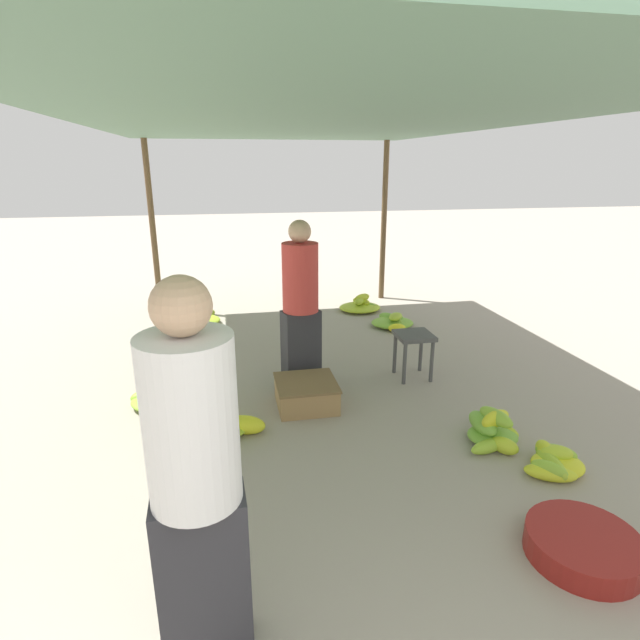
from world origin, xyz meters
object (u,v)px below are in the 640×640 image
object	(u,v)px
banana_pile_left_2	(199,320)
banana_pile_right_1	(393,321)
banana_pile_right_0	(493,431)
shopper_walking_mid	(301,302)
vendor_foreground	(196,478)
banana_pile_left_3	(180,357)
banana_pile_left_1	(163,393)
banana_pile_right_2	(554,462)
banana_pile_right_3	(361,305)
crate_near	(306,393)
banana_pile_left_0	(225,424)
basin_black	(583,546)
stool	(414,342)

from	to	relation	value
banana_pile_left_2	banana_pile_right_1	bearing A→B (deg)	-13.15
banana_pile_right_0	shopper_walking_mid	xyz separation A→B (m)	(-1.23, 1.34, 0.70)
vendor_foreground	banana_pile_left_3	size ratio (longest dim) A/B	3.84
banana_pile_left_1	banana_pile_right_2	distance (m)	3.12
banana_pile_left_3	banana_pile_right_3	xyz separation A→B (m)	(2.39, 1.52, 0.00)
banana_pile_right_2	banana_pile_right_1	bearing A→B (deg)	90.49
banana_pile_right_1	shopper_walking_mid	size ratio (longest dim) A/B	0.40
banana_pile_left_1	banana_pile_left_2	xyz separation A→B (m)	(0.24, 2.24, -0.05)
banana_pile_left_2	banana_pile_right_1	distance (m)	2.51
banana_pile_right_3	crate_near	size ratio (longest dim) A/B	1.15
banana_pile_right_2	banana_pile_right_3	world-z (taller)	banana_pile_right_3
banana_pile_right_2	crate_near	bearing A→B (deg)	139.50
banana_pile_left_1	banana_pile_left_3	xyz separation A→B (m)	(0.08, 0.92, -0.03)
banana_pile_left_0	shopper_walking_mid	world-z (taller)	shopper_walking_mid
banana_pile_right_1	shopper_walking_mid	world-z (taller)	shopper_walking_mid
vendor_foreground	crate_near	xyz separation A→B (m)	(0.79, 2.14, -0.74)
banana_pile_right_0	banana_pile_left_0	bearing A→B (deg)	165.32
basin_black	crate_near	size ratio (longest dim) A/B	1.15
banana_pile_left_2	shopper_walking_mid	xyz separation A→B (m)	(1.02, -2.03, 0.74)
banana_pile_right_1	banana_pile_right_3	world-z (taller)	banana_pile_right_3
basin_black	banana_pile_right_0	world-z (taller)	banana_pile_right_0
crate_near	basin_black	bearing A→B (deg)	-60.01
banana_pile_right_1	crate_near	xyz separation A→B (m)	(-1.46, -1.94, 0.05)
basin_black	banana_pile_left_1	world-z (taller)	banana_pile_left_1
banana_pile_left_0	banana_pile_right_3	distance (m)	3.63
vendor_foreground	banana_pile_right_0	distance (m)	2.54
banana_pile_right_2	banana_pile_left_3	bearing A→B (deg)	136.78
banana_pile_right_0	banana_pile_right_1	size ratio (longest dim) A/B	0.81
banana_pile_right_0	banana_pile_right_3	distance (m)	3.58
vendor_foreground	shopper_walking_mid	bearing A→B (deg)	72.60
banana_pile_left_1	crate_near	world-z (taller)	banana_pile_left_1
basin_black	banana_pile_right_3	distance (m)	4.72
banana_pile_left_1	banana_pile_right_3	world-z (taller)	banana_pile_left_1
banana_pile_right_0	banana_pile_right_1	bearing A→B (deg)	86.06
vendor_foreground	stool	xyz separation A→B (m)	(1.91, 2.54, -0.50)
banana_pile_left_1	crate_near	bearing A→B (deg)	-12.84
banana_pile_left_1	banana_pile_right_1	bearing A→B (deg)	31.88
banana_pile_left_2	banana_pile_right_2	size ratio (longest dim) A/B	1.49
banana_pile_left_2	crate_near	size ratio (longest dim) A/B	1.41
vendor_foreground	banana_pile_left_2	size ratio (longest dim) A/B	2.28
banana_pile_right_2	shopper_walking_mid	world-z (taller)	shopper_walking_mid
banana_pile_right_2	banana_pile_left_0	bearing A→B (deg)	156.96
stool	shopper_walking_mid	distance (m)	1.17
banana_pile_left_3	shopper_walking_mid	xyz separation A→B (m)	(1.17, -0.72, 0.73)
banana_pile_right_1	banana_pile_right_2	world-z (taller)	banana_pile_right_1
banana_pile_left_3	banana_pile_right_0	distance (m)	3.17
banana_pile_left_1	banana_pile_right_0	distance (m)	2.73
basin_black	banana_pile_left_2	xyz separation A→B (m)	(-2.13, 4.51, -0.01)
banana_pile_left_3	banana_pile_right_1	distance (m)	2.71
banana_pile_left_1	banana_pile_right_2	xyz separation A→B (m)	(2.71, -1.55, -0.03)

